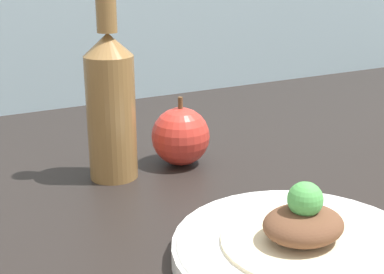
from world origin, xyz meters
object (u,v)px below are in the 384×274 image
(plated_food, at_px, (303,227))
(apple, at_px, (183,136))
(cider_bottle, at_px, (111,102))
(plate, at_px, (301,251))

(plated_food, xyz_separation_m, apple, (0.02, 0.28, 0.00))
(cider_bottle, bearing_deg, plate, -74.45)
(apple, bearing_deg, cider_bottle, 179.48)
(plate, bearing_deg, apple, 85.21)
(plate, relative_size, apple, 2.54)
(plated_food, height_order, apple, apple)
(cider_bottle, height_order, apple, cider_bottle)
(cider_bottle, relative_size, apple, 2.67)
(plate, distance_m, apple, 0.28)
(plated_food, distance_m, cider_bottle, 0.30)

